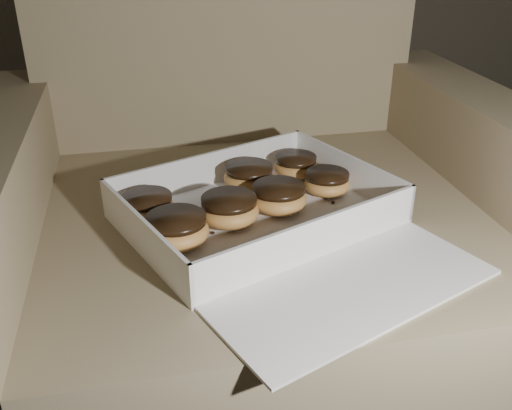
{
  "coord_description": "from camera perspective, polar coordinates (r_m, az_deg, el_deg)",
  "views": [
    {
      "loc": [
        -0.57,
        -0.14,
        0.92
      ],
      "look_at": [
        -0.4,
        0.67,
        0.49
      ],
      "focal_mm": 40.0,
      "sensor_mm": 36.0,
      "label": 1
    }
  ],
  "objects": [
    {
      "name": "armchair",
      "position": [
        1.12,
        -0.24,
        -4.57
      ],
      "size": [
        0.99,
        0.84,
        1.04
      ],
      "color": "#8E805A",
      "rests_on": "floor"
    },
    {
      "name": "bakery_box",
      "position": [
        0.91,
        1.71,
        -1.79
      ],
      "size": [
        0.55,
        0.59,
        0.07
      ],
      "rotation": [
        0.0,
        0.0,
        0.39
      ],
      "color": "white",
      "rests_on": "armchair"
    },
    {
      "name": "donut_a",
      "position": [
        1.02,
        -0.72,
        2.86
      ],
      "size": [
        0.09,
        0.09,
        0.05
      ],
      "color": "gold",
      "rests_on": "bakery_box"
    },
    {
      "name": "donut_b",
      "position": [
        1.01,
        7.13,
        2.27
      ],
      "size": [
        0.08,
        0.08,
        0.04
      ],
      "color": "gold",
      "rests_on": "bakery_box"
    },
    {
      "name": "donut_c",
      "position": [
        0.93,
        -10.79,
        -0.17
      ],
      "size": [
        0.09,
        0.09,
        0.04
      ],
      "color": "gold",
      "rests_on": "bakery_box"
    },
    {
      "name": "donut_d",
      "position": [
        1.07,
        4.0,
        3.96
      ],
      "size": [
        0.08,
        0.08,
        0.04
      ],
      "color": "gold",
      "rests_on": "bakery_box"
    },
    {
      "name": "donut_e",
      "position": [
        0.85,
        -7.95,
        -2.46
      ],
      "size": [
        0.1,
        0.1,
        0.05
      ],
      "color": "gold",
      "rests_on": "bakery_box"
    },
    {
      "name": "donut_f",
      "position": [
        0.9,
        -2.7,
        -0.46
      ],
      "size": [
        0.09,
        0.09,
        0.05
      ],
      "color": "gold",
      "rests_on": "bakery_box"
    },
    {
      "name": "donut_g",
      "position": [
        0.94,
        2.29,
        0.78
      ],
      "size": [
        0.09,
        0.09,
        0.05
      ],
      "color": "gold",
      "rests_on": "bakery_box"
    },
    {
      "name": "crumb_a",
      "position": [
        1.0,
        7.5,
        0.85
      ],
      "size": [
        0.01,
        0.01,
        0.0
      ],
      "primitive_type": "ellipsoid",
      "color": "black",
      "rests_on": "bakery_box"
    },
    {
      "name": "crumb_b",
      "position": [
        1.0,
        6.96,
        0.69
      ],
      "size": [
        0.01,
        0.01,
        0.0
      ],
      "primitive_type": "ellipsoid",
      "color": "black",
      "rests_on": "bakery_box"
    },
    {
      "name": "crumb_c",
      "position": [
        0.89,
        -4.36,
        -2.79
      ],
      "size": [
        0.01,
        0.01,
        0.0
      ],
      "primitive_type": "ellipsoid",
      "color": "black",
      "rests_on": "bakery_box"
    },
    {
      "name": "crumb_d",
      "position": [
        0.98,
        7.72,
        0.27
      ],
      "size": [
        0.01,
        0.01,
        0.0
      ],
      "primitive_type": "ellipsoid",
      "color": "black",
      "rests_on": "bakery_box"
    }
  ]
}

